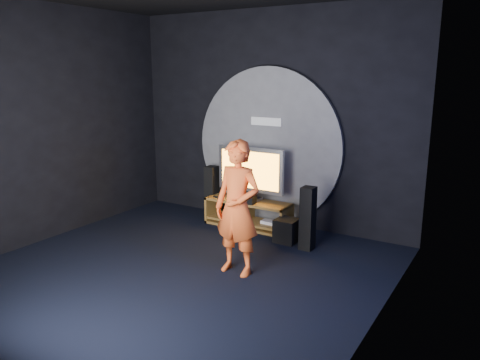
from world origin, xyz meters
name	(u,v)px	position (x,y,z in m)	size (l,w,h in m)	color
floor	(177,273)	(0.00, 0.00, 0.00)	(5.00, 5.00, 0.00)	black
back_wall	(269,119)	(0.00, 2.50, 1.75)	(5.00, 0.04, 3.50)	black
left_wall	(39,125)	(-2.50, 0.00, 1.75)	(0.04, 5.00, 3.50)	black
right_wall	(383,157)	(2.50, 0.00, 1.75)	(0.04, 5.00, 3.50)	black
wall_disc_panel	(268,147)	(0.00, 2.44, 1.30)	(2.60, 0.11, 2.60)	#515156
media_console	(249,215)	(-0.13, 2.05, 0.19)	(1.45, 0.45, 0.45)	olive
tv	(250,171)	(-0.14, 2.12, 0.93)	(1.18, 0.22, 0.87)	#ACACB3
center_speaker	(244,198)	(-0.14, 1.90, 0.53)	(0.40, 0.15, 0.15)	black
remote	(218,197)	(-0.65, 1.93, 0.46)	(0.18, 0.05, 0.02)	black
tower_speaker_left	(212,192)	(-0.92, 2.13, 0.46)	(0.18, 0.21, 0.92)	black
tower_speaker_right	(308,218)	(1.09, 1.63, 0.46)	(0.18, 0.21, 0.92)	black
subwoofer	(287,230)	(0.71, 1.74, 0.18)	(0.32, 0.32, 0.36)	black
player	(237,208)	(0.65, 0.43, 0.86)	(0.62, 0.41, 1.71)	#E0521E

